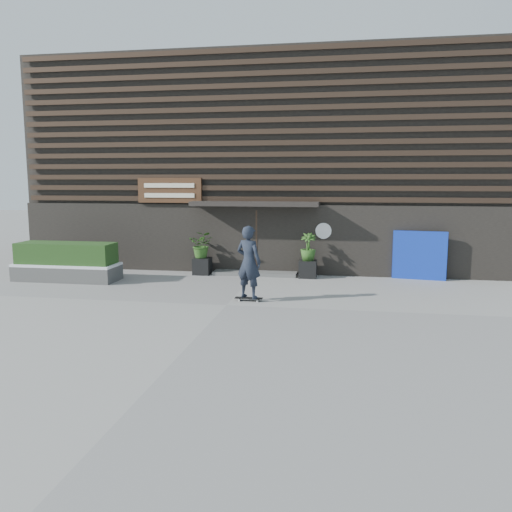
% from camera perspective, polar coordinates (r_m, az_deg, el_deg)
% --- Properties ---
extents(ground, '(80.00, 80.00, 0.00)m').
position_cam_1_polar(ground, '(14.04, -3.30, -5.47)').
color(ground, gray).
rests_on(ground, ground).
extents(entrance_step, '(3.00, 0.80, 0.12)m').
position_cam_1_polar(entrance_step, '(18.44, -0.10, -1.92)').
color(entrance_step, '#52524F').
rests_on(entrance_step, ground).
extents(planter_pot_left, '(0.60, 0.60, 0.60)m').
position_cam_1_polar(planter_pot_left, '(18.62, -5.98, -1.11)').
color(planter_pot_left, black).
rests_on(planter_pot_left, ground).
extents(bamboo_left, '(0.86, 0.75, 0.96)m').
position_cam_1_polar(bamboo_left, '(18.51, -6.02, 1.27)').
color(bamboo_left, '#2D591E').
rests_on(bamboo_left, planter_pot_left).
extents(planter_pot_right, '(0.60, 0.60, 0.60)m').
position_cam_1_polar(planter_pot_right, '(17.98, 5.77, -1.45)').
color(planter_pot_right, black).
rests_on(planter_pot_right, ground).
extents(bamboo_right, '(0.54, 0.54, 0.96)m').
position_cam_1_polar(bamboo_right, '(17.87, 5.80, 1.02)').
color(bamboo_right, '#2D591E').
rests_on(bamboo_right, planter_pot_right).
extents(raised_bed, '(3.50, 1.20, 0.50)m').
position_cam_1_polar(raised_bed, '(18.59, -20.22, -1.76)').
color(raised_bed, '#454543').
rests_on(raised_bed, ground).
extents(snow_layer, '(3.50, 1.20, 0.08)m').
position_cam_1_polar(snow_layer, '(18.54, -20.26, -0.88)').
color(snow_layer, white).
rests_on(snow_layer, raised_bed).
extents(hedge, '(3.30, 1.00, 0.70)m').
position_cam_1_polar(hedge, '(18.49, -20.32, 0.31)').
color(hedge, '#1D3D16').
rests_on(hedge, snow_layer).
extents(blue_tarp, '(1.77, 0.39, 1.66)m').
position_cam_1_polar(blue_tarp, '(18.34, 17.69, 0.06)').
color(blue_tarp, '#0C27A2').
rests_on(blue_tarp, ground).
extents(building, '(18.00, 11.00, 8.00)m').
position_cam_1_polar(building, '(23.45, 2.15, 9.92)').
color(building, black).
rests_on(building, ground).
extents(skateboarder, '(0.87, 0.72, 2.13)m').
position_cam_1_polar(skateboarder, '(14.28, -0.82, -0.69)').
color(skateboarder, black).
rests_on(skateboarder, ground).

